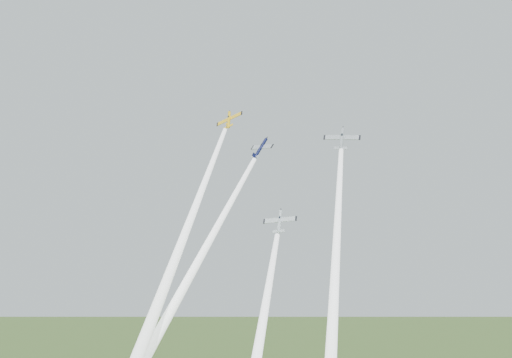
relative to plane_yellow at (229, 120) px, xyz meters
The scene contains 7 objects.
plane_yellow is the anchor object (origin of this frame).
smoke_trail_yellow 36.30m from the plane_yellow, 90.66° to the right, with size 2.60×2.60×66.20m, color white, non-canonical shape.
plane_navy 11.48m from the plane_yellow, ahead, with size 6.84×6.78×1.07m, color #0D1139, non-canonical shape.
smoke_trail_navy 42.58m from the plane_yellow, 88.37° to the right, with size 2.60×2.60×66.22m, color white, non-canonical shape.
plane_silver_right 28.30m from the plane_yellow, ahead, with size 7.68×7.62×1.20m, color #ACB4BB, non-canonical shape.
smoke_trail_silver_right 57.62m from the plane_yellow, 36.38° to the right, with size 2.60×2.60×75.75m, color white, non-canonical shape.
plane_silver_low 34.76m from the plane_yellow, 38.34° to the right, with size 6.61×6.56×1.04m, color silver, non-canonical shape.
Camera 1 is at (55.15, -122.41, 73.90)m, focal length 45.00 mm.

